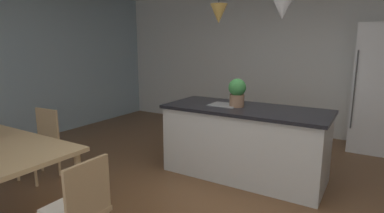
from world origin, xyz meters
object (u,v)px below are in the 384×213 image
Objects in this scene: chair_kitchen_end at (78,208)px; refrigerator at (377,89)px; potted_plant_on_island at (237,92)px; kitchen_island at (244,141)px; chair_far_left at (40,141)px.

refrigerator is at bearing 66.57° from chair_kitchen_end.
chair_kitchen_end is 2.44× the size of potted_plant_on_island.
chair_far_left is at bearing -147.46° from kitchen_island.
chair_far_left is 2.57m from potted_plant_on_island.
potted_plant_on_island reaches higher than chair_far_left.
chair_far_left is at bearing -146.00° from potted_plant_on_island.
chair_kitchen_end is at bearing -98.12° from potted_plant_on_island.
chair_far_left is 1.93m from chair_kitchen_end.
potted_plant_on_island is at bearing 34.00° from chair_far_left.
refrigerator is 2.50m from potted_plant_on_island.
chair_far_left is 0.43× the size of kitchen_island.
potted_plant_on_island is at bearing -127.07° from refrigerator.
kitchen_island reaches higher than chair_kitchen_end.
chair_kitchen_end is 2.32m from potted_plant_on_island.
kitchen_island is 0.64m from potted_plant_on_island.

